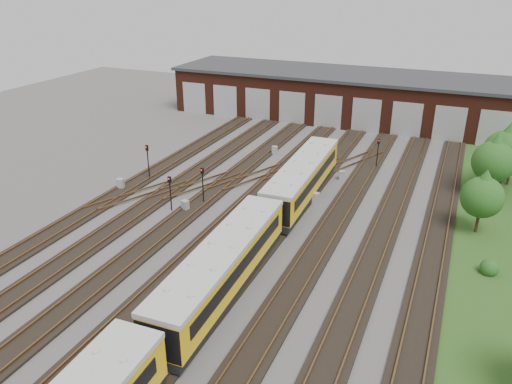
% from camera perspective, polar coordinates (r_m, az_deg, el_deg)
% --- Properties ---
extents(ground, '(120.00, 120.00, 0.00)m').
position_cam_1_polar(ground, '(37.12, -3.29, -6.94)').
color(ground, '#484542').
rests_on(ground, ground).
extents(track_network, '(30.40, 70.00, 0.33)m').
position_cam_1_polar(track_network, '(37.58, -3.13, -6.33)').
color(track_network, black).
rests_on(track_network, ground).
extents(maintenance_shed, '(51.00, 12.50, 6.35)m').
position_cam_1_polar(maintenance_shed, '(71.67, 11.14, 10.70)').
color(maintenance_shed, '#491D12').
rests_on(maintenance_shed, ground).
extents(grass_verge, '(8.00, 55.00, 0.05)m').
position_cam_1_polar(grass_verge, '(43.09, 26.70, -5.02)').
color(grass_verge, '#214818').
rests_on(grass_verge, ground).
extents(metro_train, '(3.22, 47.44, 3.18)m').
position_cam_1_polar(metro_train, '(31.81, -3.82, -8.56)').
color(metro_train, black).
rests_on(metro_train, ground).
extents(signal_mast_0, '(0.31, 0.29, 3.55)m').
position_cam_1_polar(signal_mast_0, '(50.21, -12.27, 3.86)').
color(signal_mast_0, black).
rests_on(signal_mast_0, ground).
extents(signal_mast_1, '(0.28, 0.26, 3.17)m').
position_cam_1_polar(signal_mast_1, '(43.12, -9.79, 0.36)').
color(signal_mast_1, black).
rests_on(signal_mast_1, ground).
extents(signal_mast_2, '(0.30, 0.29, 3.38)m').
position_cam_1_polar(signal_mast_2, '(44.02, -6.12, 1.27)').
color(signal_mast_2, black).
rests_on(signal_mast_2, ground).
extents(signal_mast_3, '(0.28, 0.27, 3.20)m').
position_cam_1_polar(signal_mast_3, '(53.54, 13.76, 4.73)').
color(signal_mast_3, black).
rests_on(signal_mast_3, ground).
extents(relay_cabinet_0, '(0.76, 0.69, 1.06)m').
position_cam_1_polar(relay_cabinet_0, '(49.08, -15.22, 0.90)').
color(relay_cabinet_0, '#989B9D').
rests_on(relay_cabinet_0, ground).
extents(relay_cabinet_1, '(0.62, 0.54, 0.96)m').
position_cam_1_polar(relay_cabinet_1, '(56.65, 2.15, 4.78)').
color(relay_cabinet_1, '#989B9D').
rests_on(relay_cabinet_1, ground).
extents(relay_cabinet_2, '(0.70, 0.64, 0.96)m').
position_cam_1_polar(relay_cabinet_2, '(43.51, -8.09, -1.55)').
color(relay_cabinet_2, '#989B9D').
rests_on(relay_cabinet_2, ground).
extents(relay_cabinet_3, '(0.65, 0.59, 0.91)m').
position_cam_1_polar(relay_cabinet_3, '(50.33, 9.78, 1.90)').
color(relay_cabinet_3, '#989B9D').
rests_on(relay_cabinet_3, ground).
extents(relay_cabinet_4, '(0.70, 0.62, 1.02)m').
position_cam_1_polar(relay_cabinet_4, '(44.74, 6.83, -0.70)').
color(relay_cabinet_4, '#989B9D').
rests_on(relay_cabinet_4, ground).
extents(tree_1, '(3.76, 3.76, 6.23)m').
position_cam_1_polar(tree_1, '(48.97, 25.62, 3.64)').
color(tree_1, '#352418').
rests_on(tree_1, ground).
extents(tree_2, '(4.21, 4.21, 6.97)m').
position_cam_1_polar(tree_2, '(50.44, 26.80, 4.54)').
color(tree_2, '#352418').
rests_on(tree_2, ground).
extents(tree_3, '(3.25, 3.25, 5.38)m').
position_cam_1_polar(tree_3, '(42.07, 24.53, -0.07)').
color(tree_3, '#352418').
rests_on(tree_3, ground).
extents(bush_0, '(1.26, 1.26, 1.26)m').
position_cam_1_polar(bush_0, '(37.89, 25.15, -7.64)').
color(bush_0, '#154513').
rests_on(bush_0, ground).
extents(bush_1, '(1.31, 1.31, 1.31)m').
position_cam_1_polar(bush_1, '(55.22, 25.65, 2.04)').
color(bush_1, '#154513').
rests_on(bush_1, ground).
extents(bush_2, '(1.69, 1.69, 1.69)m').
position_cam_1_polar(bush_2, '(61.12, 25.48, 4.23)').
color(bush_2, '#154513').
rests_on(bush_2, ground).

